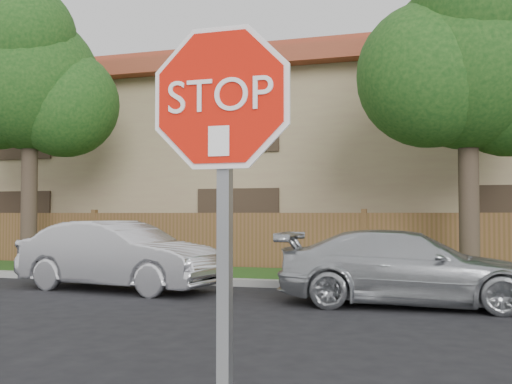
% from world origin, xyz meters
% --- Properties ---
extents(far_curb, '(70.00, 0.30, 0.15)m').
position_xyz_m(far_curb, '(0.00, 8.15, 0.07)').
color(far_curb, gray).
rests_on(far_curb, ground).
extents(grass_strip, '(70.00, 3.00, 0.12)m').
position_xyz_m(grass_strip, '(0.00, 9.80, 0.06)').
color(grass_strip, '#1E4714').
rests_on(grass_strip, ground).
extents(fence, '(70.00, 0.12, 1.60)m').
position_xyz_m(fence, '(0.00, 11.40, 0.80)').
color(fence, brown).
rests_on(fence, ground).
extents(apartment_building, '(35.20, 9.20, 7.20)m').
position_xyz_m(apartment_building, '(0.00, 17.00, 3.53)').
color(apartment_building, '#9C8161').
rests_on(apartment_building, ground).
extents(tree_left, '(4.80, 3.90, 7.78)m').
position_xyz_m(tree_left, '(-8.98, 9.57, 5.22)').
color(tree_left, '#382B21').
rests_on(tree_left, ground).
extents(tree_mid, '(4.80, 3.90, 7.35)m').
position_xyz_m(tree_mid, '(2.52, 9.57, 4.87)').
color(tree_mid, '#382B21').
rests_on(tree_mid, ground).
extents(stop_sign, '(1.01, 0.13, 2.55)m').
position_xyz_m(stop_sign, '(0.85, -1.48, 1.83)').
color(stop_sign, gray).
rests_on(stop_sign, sidewalk_near).
extents(sedan_left, '(4.50, 2.08, 1.43)m').
position_xyz_m(sedan_left, '(-4.44, 6.71, 0.71)').
color(sedan_left, silver).
rests_on(sedan_left, ground).
extents(sedan_right, '(4.52, 2.02, 1.29)m').
position_xyz_m(sedan_right, '(1.35, 6.34, 0.64)').
color(sedan_right, '#B6BABE').
rests_on(sedan_right, ground).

